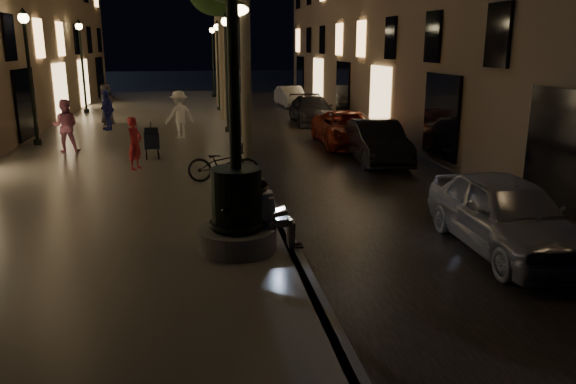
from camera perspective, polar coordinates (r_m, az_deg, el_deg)
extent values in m
plane|color=black|center=(22.93, -5.14, 5.27)|extent=(120.00, 120.00, 0.00)
cube|color=black|center=(23.34, 2.26, 5.51)|extent=(6.00, 45.00, 0.02)
cube|color=slate|center=(22.98, -15.18, 5.08)|extent=(8.00, 45.00, 0.20)
cube|color=#59595B|center=(22.92, -5.14, 5.51)|extent=(0.25, 45.00, 0.20)
cylinder|color=#59595B|center=(10.17, -5.14, -4.76)|extent=(1.40, 1.40, 0.40)
cylinder|color=black|center=(9.94, -5.24, -0.68)|extent=(0.90, 0.90, 1.10)
torus|color=black|center=(10.07, -5.18, -3.15)|extent=(1.04, 1.04, 0.10)
torus|color=black|center=(9.84, -5.29, 1.56)|extent=(0.89, 0.89, 0.09)
cylinder|color=black|center=(9.59, -5.54, 11.79)|extent=(0.20, 0.20, 3.20)
cube|color=tan|center=(10.13, -2.06, -3.10)|extent=(0.33, 0.22, 0.17)
cube|color=silver|center=(10.03, -2.39, -1.41)|extent=(0.41, 0.24, 0.52)
sphere|color=tan|center=(9.93, -2.57, 0.47)|extent=(0.19, 0.19, 0.19)
sphere|color=black|center=(9.92, -2.63, 0.67)|extent=(0.19, 0.19, 0.19)
cube|color=tan|center=(10.08, -0.76, -3.18)|extent=(0.42, 0.12, 0.13)
cube|color=tan|center=(10.23, -0.90, -2.89)|extent=(0.42, 0.12, 0.13)
cube|color=tan|center=(10.18, 0.38, -4.41)|extent=(0.12, 0.11, 0.48)
cube|color=tan|center=(10.34, 0.22, -4.11)|extent=(0.12, 0.11, 0.48)
cube|color=black|center=(10.28, 0.89, -5.58)|extent=(0.24, 0.09, 0.03)
cube|color=black|center=(10.43, 0.72, -5.27)|extent=(0.24, 0.09, 0.03)
cube|color=black|center=(10.13, -0.72, -2.63)|extent=(0.22, 0.30, 0.02)
cube|color=black|center=(10.08, -1.55, -2.13)|extent=(0.08, 0.30, 0.20)
cube|color=#B2E3FF|center=(10.09, -1.48, -2.12)|extent=(0.06, 0.28, 0.17)
cylinder|color=#6B604C|center=(15.66, -4.28, 10.79)|extent=(0.28, 0.28, 5.00)
cylinder|color=#6B604C|center=(21.63, -5.64, 12.01)|extent=(0.28, 0.28, 5.10)
cylinder|color=#6B604C|center=(27.61, -6.72, 12.38)|extent=(0.28, 0.28, 4.90)
cylinder|color=#6B604C|center=(33.60, -7.12, 13.05)|extent=(0.28, 0.28, 5.20)
cylinder|color=black|center=(16.00, -4.29, 2.18)|extent=(0.28, 0.28, 0.20)
cylinder|color=black|center=(15.68, -4.44, 9.69)|extent=(0.12, 0.12, 4.40)
sphere|color=#FFD88C|center=(15.64, -4.61, 17.93)|extent=(0.36, 0.36, 0.36)
cone|color=black|center=(15.65, -4.63, 18.84)|extent=(0.30, 0.30, 0.22)
cylinder|color=black|center=(23.85, -6.06, 6.35)|extent=(0.28, 0.28, 0.20)
cylinder|color=black|center=(23.64, -6.20, 11.39)|extent=(0.12, 0.12, 4.40)
sphere|color=#FFD88C|center=(23.61, -6.36, 16.84)|extent=(0.36, 0.36, 0.36)
cone|color=black|center=(23.62, -6.38, 17.45)|extent=(0.30, 0.30, 0.22)
cylinder|color=black|center=(31.78, -6.96, 8.44)|extent=(0.28, 0.28, 0.20)
cylinder|color=black|center=(31.62, -7.09, 12.22)|extent=(0.12, 0.12, 4.40)
sphere|color=#FFD88C|center=(31.60, -7.22, 16.30)|extent=(0.36, 0.36, 0.36)
cone|color=black|center=(31.60, -7.24, 16.75)|extent=(0.30, 0.30, 0.22)
cylinder|color=black|center=(39.73, -7.51, 9.69)|extent=(0.28, 0.28, 0.20)
cylinder|color=black|center=(39.60, -7.61, 12.72)|extent=(0.12, 0.12, 4.40)
sphere|color=#FFD88C|center=(39.59, -7.73, 15.97)|extent=(0.36, 0.36, 0.36)
cone|color=black|center=(39.59, -7.74, 16.34)|extent=(0.30, 0.30, 0.22)
cylinder|color=black|center=(22.58, -24.08, 4.65)|extent=(0.28, 0.28, 0.20)
cylinder|color=black|center=(22.35, -24.65, 9.95)|extent=(0.12, 0.12, 4.40)
sphere|color=#FFD88C|center=(22.32, -25.29, 15.69)|extent=(0.36, 0.36, 0.36)
cone|color=black|center=(22.33, -25.37, 16.33)|extent=(0.30, 0.30, 0.22)
cylinder|color=black|center=(32.26, -19.78, 7.78)|extent=(0.28, 0.28, 0.20)
cylinder|color=black|center=(32.10, -20.11, 11.49)|extent=(0.12, 0.12, 4.40)
sphere|color=#FFD88C|center=(32.08, -20.48, 15.49)|extent=(0.36, 0.36, 0.36)
cone|color=black|center=(32.09, -20.52, 15.94)|extent=(0.30, 0.30, 0.22)
cube|color=black|center=(18.74, -13.69, 5.16)|extent=(0.54, 0.82, 0.47)
cube|color=black|center=(18.33, -13.73, 5.94)|extent=(0.43, 0.22, 0.31)
cylinder|color=black|center=(18.51, -14.17, 3.52)|extent=(0.06, 0.21, 0.21)
cylinder|color=black|center=(18.52, -13.00, 3.60)|extent=(0.06, 0.21, 0.21)
cylinder|color=black|center=(19.13, -14.19, 3.88)|extent=(0.06, 0.21, 0.21)
cylinder|color=black|center=(19.14, -13.06, 3.95)|extent=(0.06, 0.21, 0.21)
cylinder|color=black|center=(19.09, -13.79, 6.60)|extent=(0.07, 0.47, 0.29)
imported|color=#ADAEB5|center=(11.24, 21.31, -2.11)|extent=(1.79, 4.25, 1.44)
imported|color=black|center=(18.64, 9.00, 5.05)|extent=(1.69, 4.21, 1.36)
imported|color=maroon|center=(21.56, 6.09, 6.38)|extent=(2.33, 4.76, 1.30)
imported|color=#2C2B30|center=(27.74, 2.46, 8.34)|extent=(1.89, 4.53, 1.31)
imported|color=#A3A29E|center=(35.03, 0.29, 9.67)|extent=(1.62, 3.88, 1.25)
imported|color=#B2232A|center=(17.06, -15.30, 4.79)|extent=(0.59, 0.67, 1.55)
imported|color=#C6688B|center=(20.59, -21.69, 6.27)|extent=(0.90, 0.72, 1.79)
imported|color=white|center=(22.37, -10.96, 7.71)|extent=(1.37, 1.18, 1.84)
imported|color=#293199|center=(25.35, -17.92, 7.93)|extent=(0.90, 1.06, 1.70)
imported|color=#37353B|center=(27.14, -17.94, 8.49)|extent=(0.79, 1.02, 1.84)
imported|color=black|center=(15.07, -6.57, 2.90)|extent=(1.98, 0.89, 1.01)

